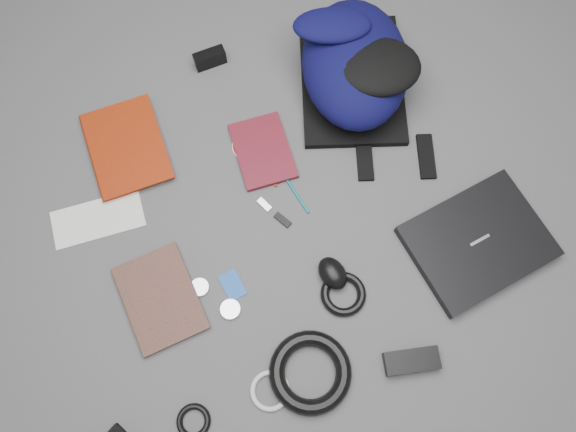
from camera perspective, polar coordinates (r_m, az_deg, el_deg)
name	(u,v)px	position (r m, az deg, el deg)	size (l,w,h in m)	color
ground	(288,218)	(1.53, 0.00, -0.24)	(4.00, 4.00, 0.00)	#4F4F51
backpack	(355,64)	(1.64, 6.82, 15.12)	(0.32, 0.46, 0.19)	black
laptop	(478,242)	(1.57, 18.72, -2.51)	(0.35, 0.27, 0.03)	black
textbook_red	(91,159)	(1.67, -19.41, 5.47)	(0.21, 0.28, 0.03)	maroon
comic_book	(127,313)	(1.51, -16.02, -9.47)	(0.18, 0.25, 0.02)	#9A430B
envelope	(98,219)	(1.61, -18.75, -0.29)	(0.25, 0.11, 0.00)	silver
dvd_case	(263,151)	(1.59, -2.57, 6.61)	(0.15, 0.21, 0.02)	#4B0E17
compact_camera	(210,58)	(1.74, -7.94, 15.57)	(0.09, 0.03, 0.05)	black
sticker_disc	(247,146)	(1.61, -4.16, 7.08)	(0.09, 0.09, 0.00)	white
pen_teal	(296,194)	(1.55, 0.84, 2.25)	(0.01, 0.01, 0.13)	#0D6675
pen_red	(265,169)	(1.58, -2.32, 4.80)	(0.01, 0.01, 0.12)	#99260B
id_badge	(233,285)	(1.49, -5.66, -7.02)	(0.05, 0.08, 0.00)	#1649A6
usb_black	(283,220)	(1.52, -0.55, -0.40)	(0.02, 0.05, 0.01)	black
usb_silver	(264,205)	(1.54, -2.42, 1.16)	(0.02, 0.04, 0.01)	silver
mouse	(333,273)	(1.47, 4.55, -5.82)	(0.07, 0.09, 0.05)	black
headphone_left	(200,287)	(1.49, -8.95, -7.17)	(0.05, 0.05, 0.01)	silver
headphone_right	(230,309)	(1.47, -5.88, -9.41)	(0.05, 0.05, 0.01)	silver
cable_coil	(343,294)	(1.47, 5.64, -7.89)	(0.12, 0.12, 0.02)	black
power_brick	(412,361)	(1.47, 12.44, -14.18)	(0.14, 0.06, 0.03)	black
power_cord_coil	(310,372)	(1.43, 2.28, -15.58)	(0.21, 0.21, 0.04)	black
earbud_coil	(194,421)	(1.46, -9.57, -19.86)	(0.08, 0.08, 0.02)	black
white_cable_coil	(270,391)	(1.45, -1.83, -17.31)	(0.10, 0.10, 0.01)	beige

